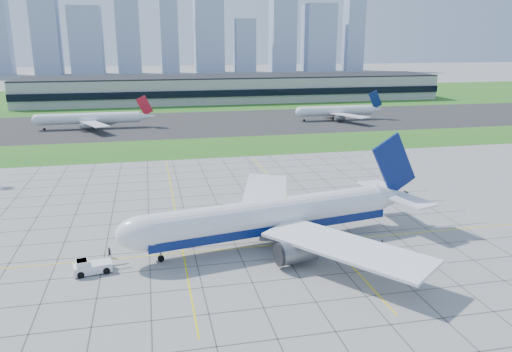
% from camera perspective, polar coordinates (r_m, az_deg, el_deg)
% --- Properties ---
extents(ground, '(1400.00, 1400.00, 0.00)m').
position_cam_1_polar(ground, '(96.03, -2.40, -7.79)').
color(ground, '#9B9B96').
rests_on(ground, ground).
extents(grass_median, '(700.00, 35.00, 0.04)m').
position_cam_1_polar(grass_median, '(181.66, -7.31, 3.21)').
color(grass_median, '#21691E').
rests_on(grass_median, ground).
extents(asphalt_taxiway, '(700.00, 75.00, 0.04)m').
position_cam_1_polar(asphalt_taxiway, '(235.60, -8.53, 5.93)').
color(asphalt_taxiway, '#383838').
rests_on(asphalt_taxiway, ground).
extents(grass_far, '(700.00, 145.00, 0.04)m').
position_cam_1_polar(grass_far, '(344.48, -9.82, 8.80)').
color(grass_far, '#21691E').
rests_on(grass_far, ground).
extents(apron_markings, '(120.00, 130.00, 0.03)m').
position_cam_1_polar(apron_markings, '(106.25, -3.21, -5.47)').
color(apron_markings, '#474744').
rests_on(apron_markings, ground).
extents(terminal, '(260.00, 43.00, 15.80)m').
position_cam_1_polar(terminal, '(323.05, -2.46, 9.99)').
color(terminal, '#B7B7B2').
rests_on(terminal, ground).
extents(city_skyline, '(523.00, 32.40, 160.00)m').
position_cam_1_polar(city_skyline, '(607.52, -12.20, 16.98)').
color(city_skyline, '#98AAC7').
rests_on(city_skyline, ground).
extents(airliner, '(61.61, 61.89, 19.54)m').
position_cam_1_polar(airliner, '(94.60, 1.92, -4.67)').
color(airliner, white).
rests_on(airliner, ground).
extents(pushback_tug, '(9.09, 4.05, 2.50)m').
position_cam_1_polar(pushback_tug, '(88.82, -18.37, -9.82)').
color(pushback_tug, white).
rests_on(pushback_tug, ground).
extents(crew_near, '(0.81, 0.83, 1.92)m').
position_cam_1_polar(crew_near, '(93.81, -16.40, -8.38)').
color(crew_near, black).
rests_on(crew_near, ground).
extents(crew_far, '(0.99, 0.88, 1.72)m').
position_cam_1_polar(crew_far, '(96.53, 14.21, -7.59)').
color(crew_far, '#2A231C').
rests_on(crew_far, ground).
extents(distant_jet_1, '(49.01, 42.66, 14.08)m').
position_cam_1_polar(distant_jet_1, '(231.37, -18.34, 6.28)').
color(distant_jet_1, white).
rests_on(distant_jet_1, ground).
extents(distant_jet_2, '(41.98, 42.66, 14.08)m').
position_cam_1_polar(distant_jet_2, '(247.00, 9.27, 7.38)').
color(distant_jet_2, white).
rests_on(distant_jet_2, ground).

